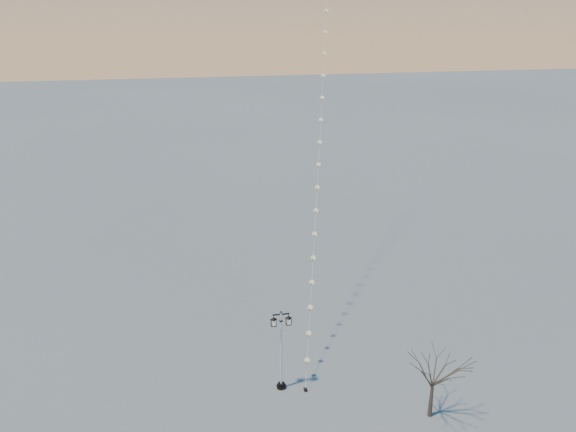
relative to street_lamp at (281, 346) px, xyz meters
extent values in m
plane|color=slate|center=(1.24, -2.21, -2.45)|extent=(300.00, 300.00, 0.00)
cylinder|color=black|center=(0.00, 0.00, -2.38)|extent=(0.49, 0.49, 0.14)
cylinder|color=black|center=(0.00, 0.00, -2.25)|extent=(0.35, 0.35, 0.12)
cylinder|color=silver|center=(0.00, 0.00, -0.12)|extent=(0.11, 0.11, 4.14)
cylinder|color=black|center=(0.00, 0.00, 1.46)|extent=(0.18, 0.18, 0.05)
cube|color=black|center=(0.00, 0.00, 1.81)|extent=(0.84, 0.08, 0.05)
sphere|color=black|center=(0.00, 0.00, 1.92)|extent=(0.12, 0.12, 0.12)
pyramid|color=black|center=(-0.37, 0.01, 1.68)|extent=(0.39, 0.39, 0.12)
cube|color=beige|center=(-0.37, 0.01, 1.41)|extent=(0.23, 0.23, 0.30)
cube|color=black|center=(-0.37, 0.01, 1.24)|extent=(0.26, 0.26, 0.04)
pyramid|color=black|center=(0.37, -0.01, 1.68)|extent=(0.39, 0.39, 0.12)
cube|color=beige|center=(0.37, -0.01, 1.41)|extent=(0.23, 0.23, 0.30)
cube|color=black|center=(0.37, -0.01, 1.24)|extent=(0.26, 0.26, 0.04)
cone|color=#3F3427|center=(6.48, -3.59, -1.49)|extent=(0.23, 0.23, 1.93)
cylinder|color=black|center=(1.14, -0.54, -2.37)|extent=(0.18, 0.18, 0.18)
cylinder|color=black|center=(1.14, -0.54, -2.34)|extent=(0.03, 0.03, 0.22)
cone|color=orange|center=(5.72, 13.55, 14.01)|extent=(0.07, 0.07, 0.25)
cylinder|color=white|center=(1.14, -0.54, -1.92)|extent=(0.01, 0.01, 0.72)
camera|label=1|loc=(-4.79, -23.56, 15.67)|focal=35.03mm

